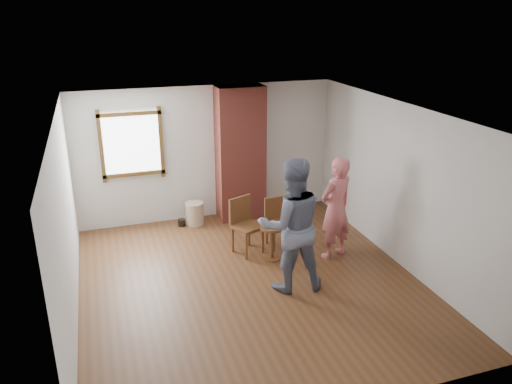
{
  "coord_description": "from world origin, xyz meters",
  "views": [
    {
      "loc": [
        -1.99,
        -6.36,
        3.97
      ],
      "look_at": [
        0.36,
        0.8,
        1.15
      ],
      "focal_mm": 35.0,
      "sensor_mm": 36.0,
      "label": 1
    }
  ],
  "objects_px": {
    "stoneware_crock": "(195,213)",
    "man": "(291,225)",
    "dining_chair_left": "(245,222)",
    "dining_chair_right": "(277,219)",
    "person_pink": "(336,208)",
    "side_table": "(272,237)"
  },
  "relations": [
    {
      "from": "stoneware_crock",
      "to": "dining_chair_left",
      "type": "height_order",
      "value": "dining_chair_left"
    },
    {
      "from": "dining_chair_left",
      "to": "dining_chair_right",
      "type": "xyz_separation_m",
      "value": [
        0.62,
        0.08,
        -0.06
      ]
    },
    {
      "from": "man",
      "to": "dining_chair_left",
      "type": "bearing_deg",
      "value": -70.37
    },
    {
      "from": "dining_chair_left",
      "to": "side_table",
      "type": "relative_size",
      "value": 1.6
    },
    {
      "from": "dining_chair_right",
      "to": "side_table",
      "type": "relative_size",
      "value": 1.42
    },
    {
      "from": "stoneware_crock",
      "to": "man",
      "type": "height_order",
      "value": "man"
    },
    {
      "from": "dining_chair_left",
      "to": "man",
      "type": "distance_m",
      "value": 1.45
    },
    {
      "from": "stoneware_crock",
      "to": "man",
      "type": "distance_m",
      "value": 2.95
    },
    {
      "from": "stoneware_crock",
      "to": "dining_chair_left",
      "type": "bearing_deg",
      "value": -66.61
    },
    {
      "from": "side_table",
      "to": "man",
      "type": "xyz_separation_m",
      "value": [
        -0.04,
        -0.9,
        0.61
      ]
    },
    {
      "from": "side_table",
      "to": "dining_chair_left",
      "type": "bearing_deg",
      "value": 127.57
    },
    {
      "from": "stoneware_crock",
      "to": "man",
      "type": "xyz_separation_m",
      "value": [
        0.89,
        -2.7,
        0.79
      ]
    },
    {
      "from": "dining_chair_right",
      "to": "man",
      "type": "xyz_separation_m",
      "value": [
        -0.32,
        -1.41,
        0.53
      ]
    },
    {
      "from": "person_pink",
      "to": "man",
      "type": "bearing_deg",
      "value": 13.99
    },
    {
      "from": "stoneware_crock",
      "to": "side_table",
      "type": "relative_size",
      "value": 0.74
    },
    {
      "from": "side_table",
      "to": "person_pink",
      "type": "distance_m",
      "value": 1.15
    },
    {
      "from": "dining_chair_left",
      "to": "man",
      "type": "bearing_deg",
      "value": -99.91
    },
    {
      "from": "dining_chair_left",
      "to": "side_table",
      "type": "height_order",
      "value": "dining_chair_left"
    },
    {
      "from": "stoneware_crock",
      "to": "dining_chair_left",
      "type": "distance_m",
      "value": 1.52
    },
    {
      "from": "side_table",
      "to": "dining_chair_right",
      "type": "bearing_deg",
      "value": 60.98
    },
    {
      "from": "side_table",
      "to": "man",
      "type": "bearing_deg",
      "value": -92.3
    },
    {
      "from": "stoneware_crock",
      "to": "man",
      "type": "relative_size",
      "value": 0.22
    }
  ]
}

